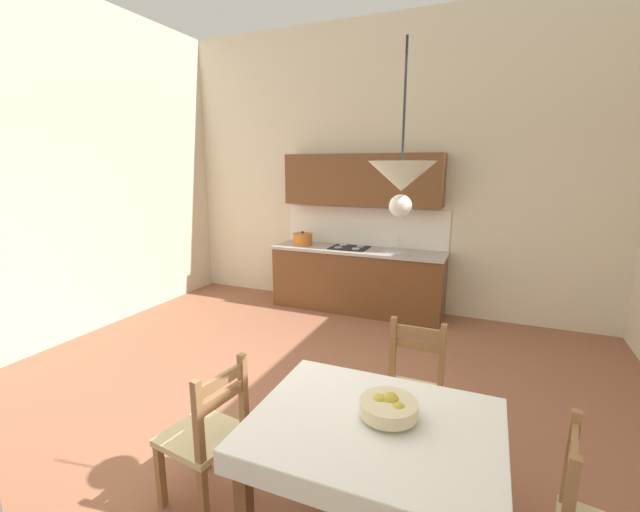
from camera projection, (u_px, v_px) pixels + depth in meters
The scene contains 9 objects.
ground_plane at pixel (276, 426), 3.34m from camera, with size 6.69×6.83×0.10m, color #935B42.
wall_back at pixel (384, 169), 5.76m from camera, with size 6.69×0.12×3.98m, color beige.
wall_left at pixel (0, 170), 4.10m from camera, with size 0.12×6.83×3.98m, color beige.
kitchen_cabinetry at pixel (358, 251), 5.80m from camera, with size 2.44×0.63×2.20m.
dining_table at pixel (373, 445), 2.10m from camera, with size 1.26×1.00×0.75m.
dining_chair_tv_side at pixel (207, 436), 2.45m from camera, with size 0.47×0.47×0.93m.
dining_chair_kitchen_side at pixel (412, 391), 2.94m from camera, with size 0.42×0.42×0.93m.
fruit_bowl at pixel (389, 407), 2.10m from camera, with size 0.30×0.30×0.12m.
pendant_lamp at pixel (402, 178), 1.93m from camera, with size 0.32×0.32×0.80m.
Camera 1 is at (1.50, -2.59, 2.01)m, focal length 23.01 mm.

